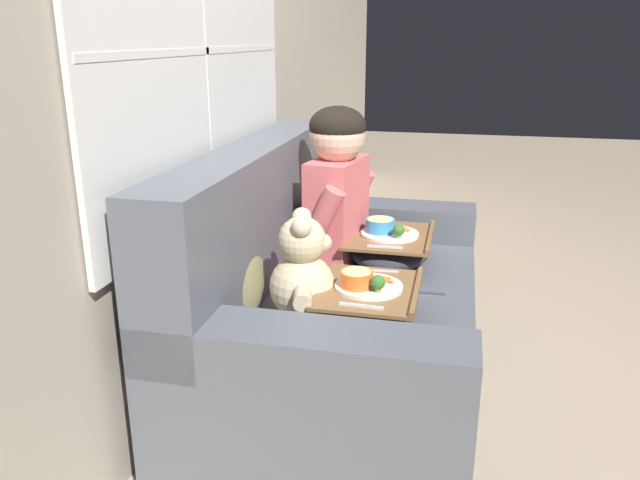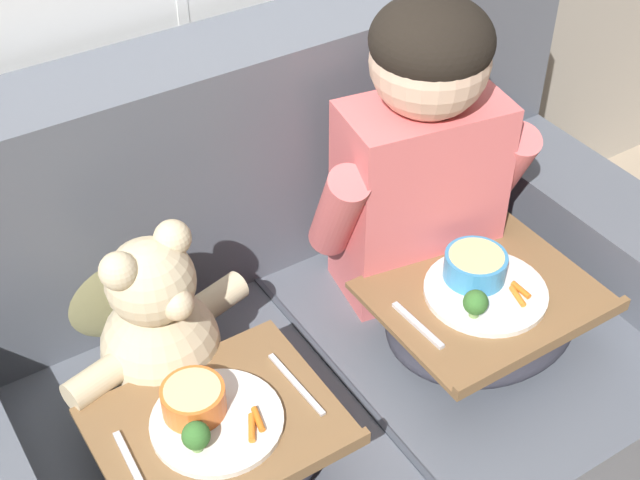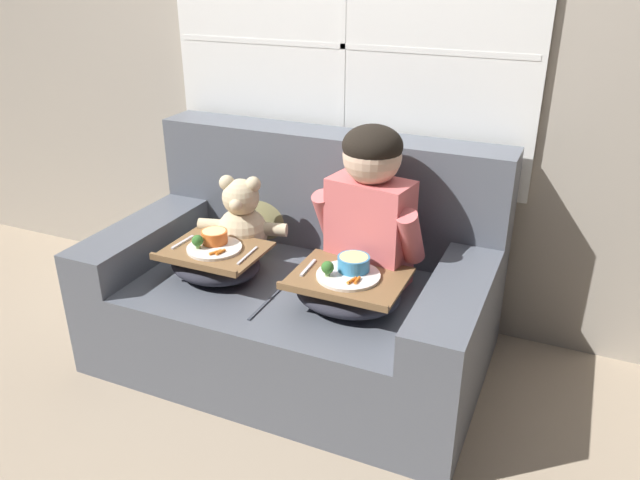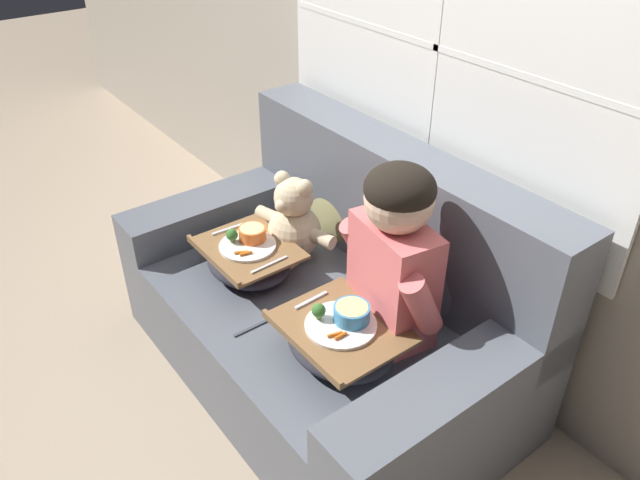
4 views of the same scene
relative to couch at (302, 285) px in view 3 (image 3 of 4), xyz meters
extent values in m
plane|color=tan|center=(0.00, -0.08, -0.32)|extent=(14.00, 14.00, 0.00)
cube|color=#A89E8E|center=(0.00, 0.50, 0.98)|extent=(8.00, 0.05, 2.60)
cube|color=white|center=(0.00, 0.46, 0.97)|extent=(1.72, 0.02, 1.22)
cube|color=black|center=(0.00, 0.47, 0.97)|extent=(1.67, 0.01, 1.17)
cube|color=white|center=(0.00, 0.46, 0.97)|extent=(0.02, 0.02, 1.17)
cube|color=white|center=(0.00, 0.46, 0.97)|extent=(1.67, 0.02, 0.02)
cube|color=#565B66|center=(0.00, -0.08, -0.12)|extent=(1.65, 0.99, 0.41)
cube|color=#565B66|center=(0.00, 0.31, 0.35)|extent=(1.65, 0.22, 0.54)
cube|color=#565B66|center=(-0.71, -0.08, 0.16)|extent=(0.22, 0.99, 0.16)
cube|color=#565B66|center=(0.71, -0.08, 0.16)|extent=(0.22, 0.99, 0.16)
cube|color=#3D424C|center=(0.00, -0.10, 0.09)|extent=(0.01, 0.73, 0.01)
ellipsoid|color=slate|center=(0.30, 0.23, 0.25)|extent=(0.35, 0.17, 0.36)
ellipsoid|color=#898456|center=(-0.30, 0.23, 0.25)|extent=(0.33, 0.16, 0.34)
cube|color=#DB6666|center=(0.30, 0.02, 0.31)|extent=(0.36, 0.24, 0.45)
sphere|color=beige|center=(0.30, 0.02, 0.63)|extent=(0.23, 0.23, 0.23)
ellipsoid|color=black|center=(0.30, 0.02, 0.67)|extent=(0.24, 0.24, 0.16)
cylinder|color=#DB6666|center=(0.11, 0.03, 0.34)|extent=(0.11, 0.19, 0.25)
cylinder|color=#DB6666|center=(0.49, -0.03, 0.34)|extent=(0.11, 0.19, 0.25)
sphere|color=beige|center=(-0.30, 0.02, 0.20)|extent=(0.23, 0.23, 0.23)
sphere|color=beige|center=(-0.30, 0.02, 0.37)|extent=(0.17, 0.17, 0.17)
sphere|color=beige|center=(-0.36, 0.00, 0.43)|extent=(0.07, 0.07, 0.07)
sphere|color=beige|center=(-0.24, 0.03, 0.43)|extent=(0.07, 0.07, 0.07)
sphere|color=beige|center=(-0.28, -0.05, 0.36)|extent=(0.06, 0.06, 0.06)
sphere|color=black|center=(-0.28, -0.07, 0.36)|extent=(0.02, 0.02, 0.02)
cylinder|color=beige|center=(-0.44, -0.02, 0.22)|extent=(0.13, 0.09, 0.06)
cylinder|color=beige|center=(-0.16, 0.06, 0.22)|extent=(0.13, 0.09, 0.06)
cylinder|color=beige|center=(-0.32, -0.10, 0.11)|extent=(0.08, 0.11, 0.06)
cylinder|color=beige|center=(-0.22, -0.08, 0.11)|extent=(0.08, 0.11, 0.06)
ellipsoid|color=#2D2D38|center=(0.30, -0.21, 0.14)|extent=(0.42, 0.34, 0.12)
cube|color=brown|center=(0.30, -0.21, 0.21)|extent=(0.44, 0.36, 0.01)
cube|color=brown|center=(0.30, -0.38, 0.22)|extent=(0.44, 0.02, 0.02)
cylinder|color=white|center=(0.30, -0.21, 0.22)|extent=(0.25, 0.25, 0.01)
cylinder|color=#3889C1|center=(0.31, -0.17, 0.25)|extent=(0.13, 0.13, 0.06)
cylinder|color=#E5D189|center=(0.31, -0.17, 0.28)|extent=(0.11, 0.11, 0.01)
sphere|color=#38702D|center=(0.23, -0.26, 0.26)|extent=(0.05, 0.05, 0.05)
cylinder|color=#7A9E56|center=(0.23, -0.26, 0.23)|extent=(0.02, 0.02, 0.02)
cylinder|color=orange|center=(0.34, -0.27, 0.23)|extent=(0.03, 0.05, 0.01)
cylinder|color=orange|center=(0.36, -0.26, 0.23)|extent=(0.01, 0.05, 0.01)
cube|color=silver|center=(0.13, -0.21, 0.22)|extent=(0.02, 0.14, 0.01)
ellipsoid|color=#2D2D38|center=(-0.30, -0.21, 0.14)|extent=(0.39, 0.32, 0.12)
cube|color=brown|center=(-0.30, -0.21, 0.21)|extent=(0.41, 0.34, 0.01)
cube|color=brown|center=(-0.30, -0.37, 0.22)|extent=(0.41, 0.02, 0.02)
cylinder|color=white|center=(-0.30, -0.21, 0.22)|extent=(0.23, 0.23, 0.01)
cylinder|color=orange|center=(-0.32, -0.17, 0.25)|extent=(0.11, 0.11, 0.05)
cylinder|color=#E5D189|center=(-0.32, -0.17, 0.27)|extent=(0.10, 0.10, 0.01)
sphere|color=#38702D|center=(-0.36, -0.25, 0.26)|extent=(0.05, 0.05, 0.05)
cylinder|color=#7A9E56|center=(-0.36, -0.25, 0.23)|extent=(0.02, 0.02, 0.02)
cylinder|color=orange|center=(-0.26, -0.27, 0.23)|extent=(0.04, 0.05, 0.01)
cylinder|color=orange|center=(-0.24, -0.26, 0.23)|extent=(0.02, 0.05, 0.01)
cube|color=silver|center=(-0.46, -0.21, 0.22)|extent=(0.02, 0.14, 0.01)
cube|color=silver|center=(-0.14, -0.21, 0.22)|extent=(0.02, 0.17, 0.01)
camera|label=1|loc=(-2.24, -0.49, 1.03)|focal=35.00mm
camera|label=2|loc=(-0.68, -1.13, 1.44)|focal=50.00mm
camera|label=3|loc=(1.06, -2.20, 1.34)|focal=35.00mm
camera|label=4|loc=(1.54, -1.24, 1.64)|focal=35.00mm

